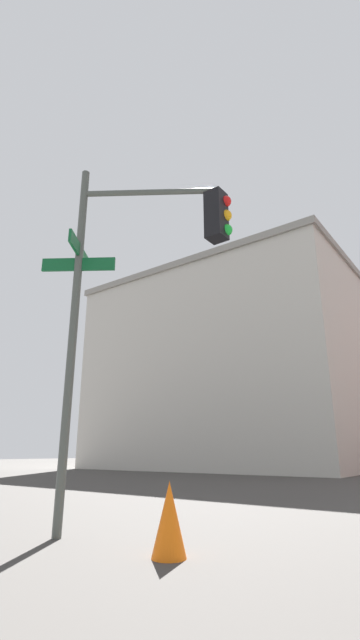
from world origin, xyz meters
TOP-DOWN VIEW (x-y plane):
  - traffic_signal_near at (-6.31, -5.97)m, footprint 2.40×1.77m
  - building_stucco at (-16.15, 20.65)m, footprint 16.60×25.60m
  - traffic_cone at (-5.39, -6.48)m, footprint 0.36×0.36m

SIDE VIEW (x-z plane):
  - traffic_cone at x=-5.39m, z-range 0.00..0.73m
  - traffic_signal_near at x=-6.31m, z-range 1.06..6.38m
  - building_stucco at x=-16.15m, z-range 0.01..11.99m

